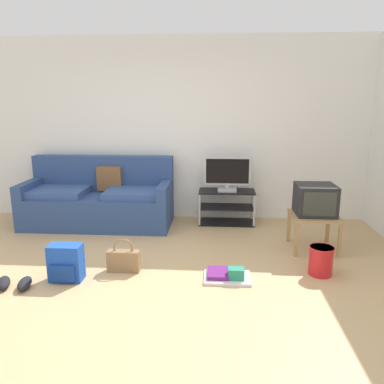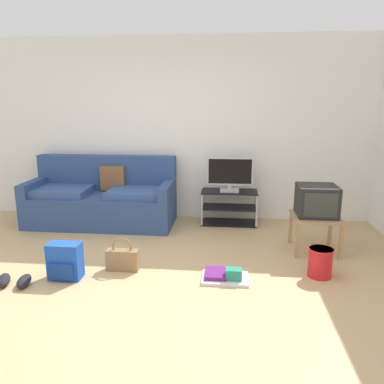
# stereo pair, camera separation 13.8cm
# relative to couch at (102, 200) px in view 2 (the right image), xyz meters

# --- Properties ---
(ground_plane) EXTENTS (9.00, 9.80, 0.02)m
(ground_plane) POSITION_rel_couch_xyz_m (0.94, -1.95, -0.36)
(ground_plane) COLOR tan
(wall_back) EXTENTS (9.00, 0.10, 2.70)m
(wall_back) POSITION_rel_couch_xyz_m (0.94, 0.50, 1.00)
(wall_back) COLOR white
(wall_back) RESTS_ON ground_plane
(couch) EXTENTS (2.11, 0.87, 0.97)m
(couch) POSITION_rel_couch_xyz_m (0.00, 0.00, 0.00)
(couch) COLOR navy
(couch) RESTS_ON ground_plane
(tv_stand) EXTENTS (0.81, 0.40, 0.49)m
(tv_stand) POSITION_rel_couch_xyz_m (1.86, 0.16, -0.11)
(tv_stand) COLOR black
(tv_stand) RESTS_ON ground_plane
(flat_tv) EXTENTS (0.67, 0.22, 0.50)m
(flat_tv) POSITION_rel_couch_xyz_m (1.86, 0.14, 0.39)
(flat_tv) COLOR #B2B2B7
(flat_tv) RESTS_ON tv_stand
(side_table) EXTENTS (0.55, 0.55, 0.44)m
(side_table) POSITION_rel_couch_xyz_m (2.89, -0.80, 0.02)
(side_table) COLOR tan
(side_table) RESTS_ON ground_plane
(crt_tv) EXTENTS (0.46, 0.44, 0.36)m
(crt_tv) POSITION_rel_couch_xyz_m (2.89, -0.79, 0.27)
(crt_tv) COLOR #232326
(crt_tv) RESTS_ON side_table
(backpack) EXTENTS (0.33, 0.26, 0.37)m
(backpack) POSITION_rel_couch_xyz_m (0.21, -1.82, -0.17)
(backpack) COLOR blue
(backpack) RESTS_ON ground_plane
(handbag) EXTENTS (0.34, 0.12, 0.36)m
(handbag) POSITION_rel_couch_xyz_m (0.74, -1.58, -0.23)
(handbag) COLOR olive
(handbag) RESTS_ON ground_plane
(cleaning_bucket) EXTENTS (0.26, 0.26, 0.30)m
(cleaning_bucket) POSITION_rel_couch_xyz_m (2.81, -1.52, -0.19)
(cleaning_bucket) COLOR red
(cleaning_bucket) RESTS_ON ground_plane
(sneakers_pair) EXTENTS (0.41, 0.29, 0.09)m
(sneakers_pair) POSITION_rel_couch_xyz_m (-0.23, -2.02, -0.31)
(sneakers_pair) COLOR black
(sneakers_pair) RESTS_ON ground_plane
(floor_tray) EXTENTS (0.47, 0.33, 0.14)m
(floor_tray) POSITION_rel_couch_xyz_m (1.83, -1.70, -0.31)
(floor_tray) COLOR silver
(floor_tray) RESTS_ON ground_plane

